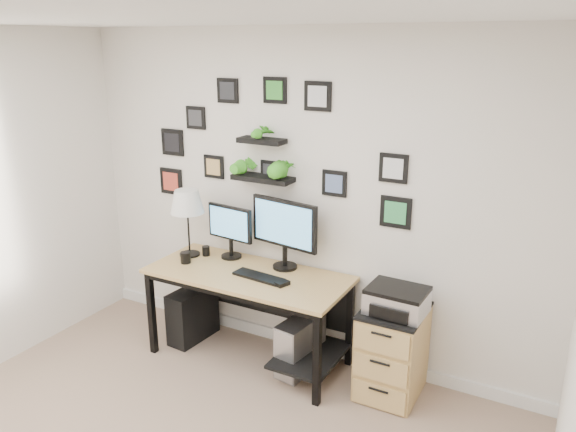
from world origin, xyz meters
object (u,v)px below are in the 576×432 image
Objects in this scene: desk at (254,287)px; printer at (397,300)px; pc_tower_black at (193,314)px; monitor_left at (230,228)px; mug at (186,258)px; pc_tower_grey at (300,346)px; file_cabinet at (392,351)px; monitor_right at (284,228)px; table_lamp at (187,203)px.

printer is (1.15, 0.02, 0.14)m from desk.
printer reaches higher than pc_tower_black.
monitor_left reaches higher than pc_tower_black.
pc_tower_grey is at bearing 5.23° from mug.
file_cabinet is 0.43m from printer.
monitor_right is at bearing 172.20° from file_cabinet.
desk reaches higher than pc_tower_black.
monitor_left is 0.67× the size of file_cabinet.
file_cabinet is (1.80, -0.00, -0.87)m from table_lamp.
monitor_right reaches higher than printer.
table_lamp is (-0.34, -0.12, 0.19)m from monitor_left.
printer is at bearing -55.31° from file_cabinet.
mug is at bearing -174.77° from pc_tower_grey.
table_lamp is at bearing 178.82° from printer.
desk is 2.64× the size of monitor_right.
table_lamp is 0.85× the size of file_cabinet.
table_lamp is at bearing 117.24° from mug.
table_lamp is at bearing -171.32° from monitor_right.
monitor_left is 0.97× the size of pc_tower_grey.
pc_tower_grey is at bearing -38.67° from monitor_right.
pc_tower_grey is (1.09, -0.07, -0.99)m from table_lamp.
mug is 0.58m from pc_tower_black.
pc_tower_black is (0.04, -0.06, -0.98)m from table_lamp.
file_cabinet is at bearing -0.08° from table_lamp.
printer is (1.75, 0.12, -0.03)m from mug.
monitor_left is 1.52m from printer.
pc_tower_black is at bearing 112.11° from mug.
table_lamp is 6.10× the size of mug.
file_cabinet is at bearing -4.69° from monitor_left.
printer is at bearing 5.38° from pc_tower_black.
monitor_right is at bearing 170.40° from printer.
desk is at bearing -178.85° from printer.
desk reaches higher than file_cabinet.
monitor_right is 0.92m from pc_tower_grey.
monitor_right reaches higher than file_cabinet.
monitor_left is 0.51m from monitor_right.
monitor_right is at bearing 1.28° from monitor_left.
desk is 0.58m from pc_tower_grey.
monitor_left is 0.43m from mug.
file_cabinet is 1.63× the size of printer.
mug is 0.14× the size of file_cabinet.
pc_tower_black is (-0.80, -0.18, -0.86)m from monitor_right.
table_lamp reaches higher than monitor_left.
monitor_left is at bearing 174.05° from printer.
desk is 3.48× the size of pc_tower_black.
desk reaches higher than pc_tower_grey.
printer reaches higher than desk.
mug is 1.75m from printer.
desk is at bearing -177.04° from file_cabinet.
pc_tower_black is 1.12× the size of printer.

